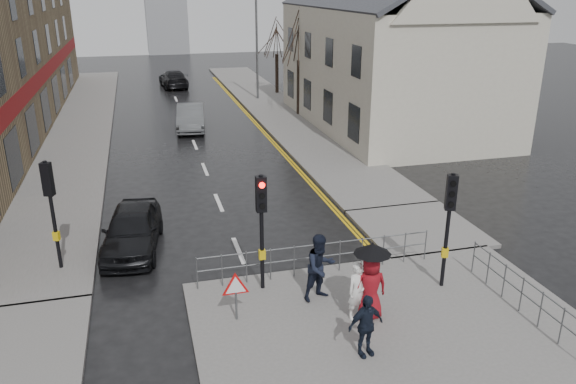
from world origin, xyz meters
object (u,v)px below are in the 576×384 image
pedestrian_a (358,291)px  pedestrian_b (320,267)px  car_mid (191,117)px  pedestrian_with_umbrella (371,279)px  pedestrian_d (366,325)px  car_parked (132,229)px

pedestrian_a → pedestrian_b: 1.33m
pedestrian_a → car_mid: (-2.05, 21.93, -0.18)m
pedestrian_b → pedestrian_with_umbrella: (0.94, -1.24, 0.19)m
pedestrian_with_umbrella → pedestrian_d: (-0.71, -1.42, -0.36)m
pedestrian_a → car_mid: bearing=83.6°
pedestrian_with_umbrella → car_parked: size_ratio=0.50×
pedestrian_with_umbrella → pedestrian_d: 1.62m
car_parked → car_mid: (3.51, 16.00, 0.02)m
pedestrian_a → pedestrian_with_umbrella: pedestrian_with_umbrella is taller
pedestrian_a → pedestrian_b: pedestrian_b is taller
pedestrian_with_umbrella → pedestrian_d: size_ratio=1.36×
pedestrian_a → car_parked: size_ratio=0.37×
pedestrian_with_umbrella → car_mid: size_ratio=0.46×
car_mid → pedestrian_with_umbrella: bearing=-77.4°
pedestrian_with_umbrella → pedestrian_d: bearing=-116.5°
car_parked → car_mid: car_mid is taller
pedestrian_a → pedestrian_d: bearing=-116.5°
pedestrian_a → pedestrian_b: size_ratio=0.83×
car_parked → car_mid: 16.39m
pedestrian_with_umbrella → car_mid: (-2.36, 22.00, -0.53)m
pedestrian_a → car_mid: size_ratio=0.35×
pedestrian_b → car_parked: size_ratio=0.44×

